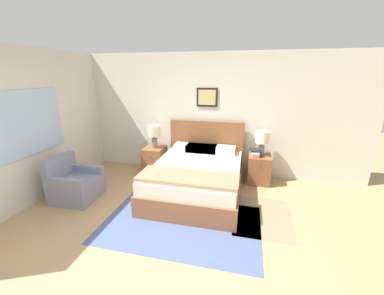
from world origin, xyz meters
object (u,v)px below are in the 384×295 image
at_px(nightstand_near_window, 155,160).
at_px(table_lamp_by_door, 262,139).
at_px(nightstand_by_door, 259,169).
at_px(armchair, 75,185).
at_px(table_lamp_near_window, 154,132).
at_px(bed, 197,176).

xyz_separation_m(nightstand_near_window, table_lamp_by_door, (2.31, 0.02, 0.64)).
height_order(nightstand_by_door, table_lamp_by_door, table_lamp_by_door).
relative_size(armchair, table_lamp_near_window, 1.56).
bearing_deg(table_lamp_by_door, table_lamp_near_window, 180.00).
bearing_deg(armchair, bed, 107.45).
bearing_deg(nightstand_by_door, bed, -147.14).
bearing_deg(table_lamp_by_door, nightstand_near_window, -179.48).
distance_m(nightstand_near_window, table_lamp_near_window, 0.64).
height_order(nightstand_by_door, table_lamp_near_window, table_lamp_near_window).
xyz_separation_m(bed, nightstand_by_door, (1.15, 0.74, -0.04)).
bearing_deg(bed, nightstand_near_window, 147.07).
distance_m(armchair, table_lamp_by_door, 3.64).
bearing_deg(table_lamp_near_window, nightstand_by_door, -0.52).
bearing_deg(nightstand_by_door, armchair, -155.48).
relative_size(nightstand_near_window, nightstand_by_door, 1.00).
relative_size(bed, nightstand_near_window, 3.53).
distance_m(armchair, nightstand_by_door, 3.55).
height_order(armchair, nightstand_near_window, armchair).
bearing_deg(table_lamp_by_door, nightstand_by_door, -127.16).
relative_size(table_lamp_near_window, table_lamp_by_door, 1.00).
height_order(table_lamp_near_window, table_lamp_by_door, same).
xyz_separation_m(table_lamp_near_window, table_lamp_by_door, (2.31, 0.00, 0.00)).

